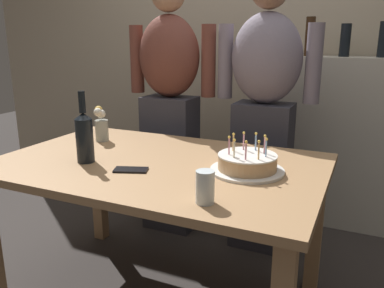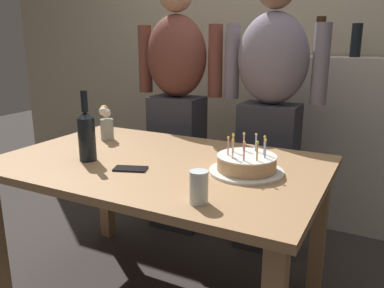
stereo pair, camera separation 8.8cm
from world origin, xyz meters
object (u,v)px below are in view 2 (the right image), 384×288
object	(u,v)px
birthday_cake	(246,164)
cell_phone	(131,169)
flower_vase	(106,124)
person_woman_cardigan	(270,112)
water_glass_near	(199,187)
person_man_bearded	(177,104)
wine_bottle	(87,134)

from	to	relation	value
birthday_cake	cell_phone	world-z (taller)	birthday_cake
flower_vase	person_woman_cardigan	xyz separation A→B (m)	(0.77, 0.56, 0.04)
water_glass_near	person_woman_cardigan	size ratio (longest dim) A/B	0.07
flower_vase	cell_phone	bearing A→B (deg)	-40.57
water_glass_near	person_man_bearded	bearing A→B (deg)	122.83
cell_phone	flower_vase	size ratio (longest dim) A/B	0.74
water_glass_near	wine_bottle	xyz separation A→B (m)	(-0.68, 0.21, 0.07)
flower_vase	person_woman_cardigan	size ratio (longest dim) A/B	0.12
flower_vase	water_glass_near	bearing A→B (deg)	-32.84
birthday_cake	flower_vase	bearing A→B (deg)	169.12
cell_phone	person_woman_cardigan	size ratio (longest dim) A/B	0.09
birthday_cake	flower_vase	world-z (taller)	flower_vase
water_glass_near	person_man_bearded	distance (m)	1.32
cell_phone	person_man_bearded	xyz separation A→B (m)	(-0.29, 0.92, 0.13)
person_woman_cardigan	flower_vase	bearing A→B (deg)	35.99
person_woman_cardigan	water_glass_near	bearing A→B (deg)	94.25
birthday_cake	water_glass_near	size ratio (longest dim) A/B	2.70
flower_vase	person_man_bearded	xyz separation A→B (m)	(0.14, 0.56, 0.04)
water_glass_near	flower_vase	bearing A→B (deg)	147.16
birthday_cake	wine_bottle	distance (m)	0.74
wine_bottle	water_glass_near	bearing A→B (deg)	-16.75
water_glass_near	flower_vase	size ratio (longest dim) A/B	0.60
wine_bottle	cell_phone	distance (m)	0.29
cell_phone	birthday_cake	bearing A→B (deg)	2.59
person_man_bearded	cell_phone	bearing A→B (deg)	107.45
water_glass_near	wine_bottle	size ratio (longest dim) A/B	0.36
wine_bottle	cell_phone	xyz separation A→B (m)	(0.26, -0.02, -0.12)
person_man_bearded	person_woman_cardigan	size ratio (longest dim) A/B	1.00
cell_phone	person_woman_cardigan	world-z (taller)	person_woman_cardigan
cell_phone	flower_vase	world-z (taller)	flower_vase
wine_bottle	flower_vase	xyz separation A→B (m)	(-0.17, 0.34, -0.03)
birthday_cake	water_glass_near	bearing A→B (deg)	-95.62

